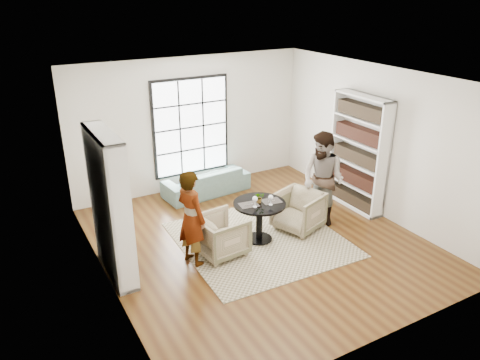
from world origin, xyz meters
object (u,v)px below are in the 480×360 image
sofa (206,181)px  flower_centerpiece (259,197)px  wine_glass_left (255,199)px  armchair_right (298,211)px  person_right (323,179)px  person_left (191,218)px  wine_glass_right (271,198)px  pedestal_table (259,213)px  armchair_left (221,235)px

sofa → flower_centerpiece: size_ratio=9.83×
sofa → wine_glass_left: size_ratio=9.40×
armchair_right → person_right: 0.78m
person_left → person_right: (2.81, 0.10, 0.09)m
person_left → sofa: bearing=-45.4°
armchair_right → wine_glass_right: 0.94m
pedestal_table → wine_glass_right: bearing=-51.3°
sofa → armchair_left: (-0.89, -2.49, 0.08)m
wine_glass_right → flower_centerpiece: (-0.13, 0.19, -0.04)m
pedestal_table → wine_glass_left: 0.41m
flower_centerpiece → sofa: bearing=88.4°
armchair_left → wine_glass_left: bearing=-97.8°
armchair_left → flower_centerpiece: (0.83, 0.11, 0.49)m
pedestal_table → person_right: 1.49m
pedestal_table → armchair_left: bearing=-174.2°
wine_glass_left → sofa: bearing=84.7°
wine_glass_left → pedestal_table: bearing=32.9°
flower_centerpiece → person_left: bearing=-175.6°
wine_glass_right → person_left: bearing=176.9°
wine_glass_left → wine_glass_right: (0.29, -0.06, -0.01)m
armchair_left → wine_glass_left: 0.86m
sofa → armchair_right: 2.53m
sofa → wine_glass_right: bearing=85.9°
wine_glass_left → flower_centerpiece: size_ratio=1.05×
person_left → person_right: 2.82m
person_left → wine_glass_right: size_ratio=8.63×
armchair_right → flower_centerpiece: (-0.89, 0.01, 0.48)m
armchair_left → armchair_right: (1.71, 0.10, 0.01)m
person_right → wine_glass_left: (-1.60, -0.12, -0.02)m
armchair_right → person_left: 2.31m
pedestal_table → flower_centerpiece: size_ratio=4.80×
armchair_right → sofa: bearing=179.0°
wine_glass_right → flower_centerpiece: size_ratio=0.98×
person_left → flower_centerpiece: 1.38m
armchair_right → wine_glass_left: wine_glass_left is taller
sofa → person_left: (-1.44, -2.49, 0.55)m
pedestal_table → sofa: 2.42m
armchair_left → person_right: person_right is taller
pedestal_table → person_left: person_left is taller
sofa → armchair_left: size_ratio=2.43×
armchair_right → person_right: bearing=70.1°
person_left → wine_glass_left: person_left is taller
wine_glass_left → person_right: bearing=4.2°
pedestal_table → person_left: (-1.37, -0.08, 0.28)m
sofa → person_left: bearing=54.4°
sofa → wine_glass_right: (0.06, -2.57, 0.61)m
person_right → wine_glass_right: person_right is taller
pedestal_table → flower_centerpiece: bearing=81.3°
sofa → wine_glass_left: 2.59m
person_right → flower_centerpiece: bearing=-108.2°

